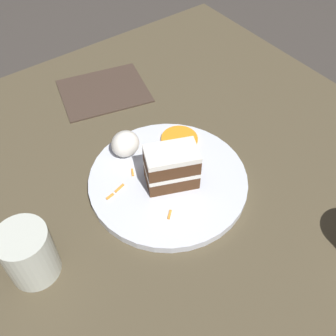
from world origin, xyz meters
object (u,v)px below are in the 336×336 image
object	(u,v)px
orange_garnish	(179,139)
drinking_glass	(30,256)
menu_card	(104,91)
cream_dollop	(125,144)
plate	(168,180)
cake_slice	(172,167)

from	to	relation	value
orange_garnish	drinking_glass	bearing A→B (deg)	-166.41
menu_card	cream_dollop	bearing A→B (deg)	175.94
orange_garnish	menu_card	size ratio (longest dim) A/B	0.38
plate	menu_card	distance (m)	0.32
cake_slice	menu_card	distance (m)	0.33
menu_card	plate	bearing A→B (deg)	-173.31
cream_dollop	drinking_glass	world-z (taller)	drinking_glass
cake_slice	orange_garnish	world-z (taller)	cake_slice
cake_slice	drinking_glass	bearing A→B (deg)	-65.51
cake_slice	cream_dollop	xyz separation A→B (m)	(-0.03, 0.11, -0.01)
plate	drinking_glass	world-z (taller)	drinking_glass
menu_card	drinking_glass	bearing A→B (deg)	150.57
plate	orange_garnish	xyz separation A→B (m)	(0.08, 0.07, 0.01)
orange_garnish	drinking_glass	xyz separation A→B (m)	(-0.35, -0.09, 0.02)
drinking_glass	menu_card	xyz separation A→B (m)	(0.32, 0.33, -0.04)
cake_slice	menu_card	world-z (taller)	cake_slice
cake_slice	cream_dollop	world-z (taller)	cake_slice
drinking_glass	menu_card	distance (m)	0.46
plate	cake_slice	xyz separation A→B (m)	(0.00, -0.01, 0.05)
cream_dollop	orange_garnish	xyz separation A→B (m)	(0.11, -0.03, -0.02)
plate	cream_dollop	bearing A→B (deg)	106.20
plate	cream_dollop	xyz separation A→B (m)	(-0.03, 0.10, 0.03)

